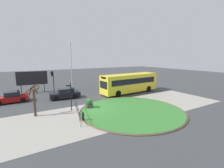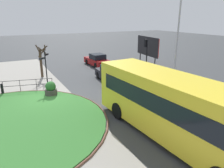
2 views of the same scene
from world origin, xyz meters
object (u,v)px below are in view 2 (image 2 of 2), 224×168
bus_yellow (175,108)px  billboard_left (148,47)px  signpost_directional (46,67)px  lamppost_tall (178,32)px  traffic_light_near (146,49)px  street_tree_bare (41,60)px  car_far_lane (111,74)px  car_near_lane (97,60)px  bollard_foreground (2,89)px  planter_near_signpost (51,89)px

bus_yellow → billboard_left: size_ratio=2.20×
signpost_directional → lamppost_tall: lamppost_tall is taller
traffic_light_near → billboard_left: bearing=-46.8°
billboard_left → street_tree_bare: 12.34m
car_far_lane → traffic_light_near: bearing=-75.2°
car_near_lane → street_tree_bare: (2.18, -6.97, 1.13)m
bollard_foreground → car_near_lane: car_near_lane is taller
lamppost_tall → planter_near_signpost: 12.01m
car_near_lane → signpost_directional: bearing=126.4°
planter_near_signpost → car_far_lane: bearing=102.1°
signpost_directional → traffic_light_near: (0.06, 10.24, 0.81)m
bollard_foreground → lamppost_tall: size_ratio=0.11×
signpost_directional → street_tree_bare: street_tree_bare is taller
traffic_light_near → car_far_lane: bearing=92.7°
car_near_lane → lamppost_tall: (9.31, 3.79, 3.84)m
traffic_light_near → planter_near_signpost: bearing=94.1°
car_far_lane → planter_near_signpost: size_ratio=3.80×
car_far_lane → lamppost_tall: 7.10m
car_near_lane → car_far_lane: bearing=164.6°
signpost_directional → bollard_foreground: (0.07, -3.47, -1.37)m
bollard_foreground → car_near_lane: bearing=118.7°
lamppost_tall → traffic_light_near: bearing=-166.5°
car_near_lane → planter_near_signpost: (7.89, -7.44, -0.15)m
car_far_lane → street_tree_bare: street_tree_bare is taller
bus_yellow → traffic_light_near: 12.76m
car_near_lane → car_far_lane: size_ratio=1.00×
signpost_directional → car_far_lane: (0.83, 5.71, -1.15)m
bollard_foreground → traffic_light_near: traffic_light_near is taller
traffic_light_near → lamppost_tall: (3.45, 0.83, 1.86)m
planter_near_signpost → bus_yellow: bearing=24.1°
bollard_foreground → billboard_left: billboard_left is taller
billboard_left → planter_near_signpost: billboard_left is taller
signpost_directional → billboard_left: 12.90m
signpost_directional → lamppost_tall: bearing=72.4°
traffic_light_near → planter_near_signpost: size_ratio=3.17×
lamppost_tall → street_tree_bare: size_ratio=2.57×
bus_yellow → billboard_left: bearing=-36.0°
bollard_foreground → traffic_light_near: (-0.01, 13.71, 2.18)m
car_near_lane → street_tree_bare: 7.39m
bollard_foreground → lamppost_tall: 15.47m
car_far_lane → billboard_left: billboard_left is taller
lamppost_tall → billboard_left: size_ratio=1.78×
planter_near_signpost → billboard_left: bearing=110.8°
car_near_lane → car_far_lane: (6.63, -1.56, 0.03)m
bus_yellow → car_near_lane: (-16.86, 3.43, -1.03)m
car_near_lane → traffic_light_near: (5.86, 2.97, 1.98)m
car_near_lane → car_far_lane: car_far_lane is taller
signpost_directional → car_far_lane: 5.88m
billboard_left → car_near_lane: bearing=-113.3°
billboard_left → bollard_foreground: bearing=-73.5°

